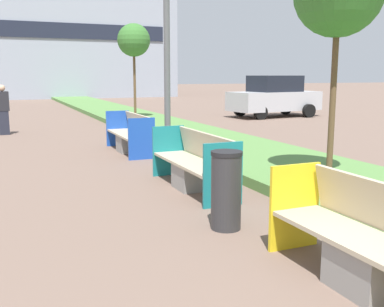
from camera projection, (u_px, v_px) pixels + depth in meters
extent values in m
cube|color=#568442|center=(213.00, 143.00, 11.96)|extent=(2.80, 120.00, 0.18)
cube|color=#939EAD|center=(69.00, 41.00, 39.21)|extent=(16.98, 8.48, 9.61)
cube|color=#1E2333|center=(77.00, 31.00, 35.24)|extent=(14.26, 0.08, 1.20)
cube|color=gray|center=(367.00, 268.00, 3.94)|extent=(0.52, 0.60, 0.42)
cube|color=#BCAD8E|center=(369.00, 243.00, 3.90)|extent=(0.58, 2.13, 0.05)
cube|color=yellow|center=(294.00, 207.00, 4.88)|extent=(0.62, 0.04, 0.94)
cube|color=gray|center=(192.00, 177.00, 7.49)|extent=(0.52, 0.60, 0.42)
cube|color=#BCAD8E|center=(192.00, 163.00, 7.46)|extent=(0.58, 2.22, 0.05)
cube|color=#BCAD8E|center=(207.00, 147.00, 7.51)|extent=(0.14, 2.13, 0.48)
cube|color=#197A7F|center=(223.00, 175.00, 6.42)|extent=(0.62, 0.04, 0.94)
cube|color=#197A7F|center=(168.00, 151.00, 8.47)|extent=(0.62, 0.04, 0.94)
cube|color=gray|center=(129.00, 144.00, 11.09)|extent=(0.52, 0.60, 0.42)
cube|color=#BCAD8E|center=(129.00, 134.00, 11.05)|extent=(0.58, 2.17, 0.05)
cube|color=#BCAD8E|center=(139.00, 123.00, 11.11)|extent=(0.14, 2.08, 0.48)
cube|color=blue|center=(142.00, 139.00, 10.05)|extent=(0.62, 0.04, 0.94)
cube|color=blue|center=(118.00, 128.00, 12.05)|extent=(0.62, 0.04, 0.94)
cylinder|color=#2D2D30|center=(226.00, 192.00, 5.50)|extent=(0.37, 0.37, 0.93)
cylinder|color=black|center=(227.00, 153.00, 5.42)|extent=(0.39, 0.39, 0.05)
cylinder|color=brown|center=(332.00, 106.00, 7.30)|extent=(0.10, 0.10, 2.78)
cylinder|color=brown|center=(135.00, 86.00, 17.83)|extent=(0.10, 0.10, 2.88)
sphere|color=#38702D|center=(134.00, 40.00, 17.52)|extent=(1.28, 1.28, 1.28)
cube|color=#232633|center=(4.00, 123.00, 14.29)|extent=(0.30, 0.22, 0.76)
cube|color=#232328|center=(3.00, 101.00, 14.17)|extent=(0.38, 0.24, 0.61)
sphere|color=tan|center=(2.00, 88.00, 14.10)|extent=(0.21, 0.21, 0.21)
cube|color=#B7BABF|center=(274.00, 101.00, 20.38)|extent=(4.36, 2.19, 0.84)
cube|color=black|center=(275.00, 84.00, 20.25)|extent=(2.25, 1.76, 0.72)
cylinder|color=black|center=(309.00, 111.00, 20.13)|extent=(0.60, 0.20, 0.60)
cylinder|color=black|center=(286.00, 108.00, 21.76)|extent=(0.60, 0.20, 0.60)
cylinder|color=black|center=(261.00, 113.00, 19.15)|extent=(0.60, 0.20, 0.60)
cylinder|color=black|center=(240.00, 110.00, 20.78)|extent=(0.60, 0.20, 0.60)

